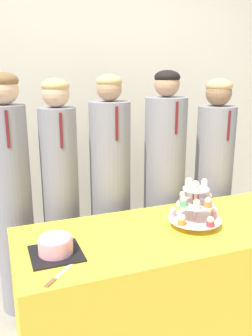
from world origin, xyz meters
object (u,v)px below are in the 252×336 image
student_0 (13,201)px  student_4 (213,182)px  cake_knife (56,278)px  student_2 (110,193)px  cupcake_stand (195,205)px  student_1 (61,199)px  student_3 (164,185)px  round_cake (56,244)px

student_0 → student_4: student_0 is taller
cake_knife → student_2: 1.05m
cupcake_stand → student_1: bearing=136.5°
cake_knife → student_3: size_ratio=0.11×
student_2 → student_1: bearing=-180.0°
cake_knife → student_2: student_2 is taller
student_0 → student_1: 0.32m
cupcake_stand → student_3: (0.12, 0.63, -0.08)m
cake_knife → cupcake_stand: 0.91m
student_0 → student_2: 0.67m
student_0 → student_2: size_ratio=1.01×
student_4 → student_1: bearing=-180.0°
student_1 → cake_knife: bearing=-102.6°
round_cake → student_2: bearing=52.5°
cupcake_stand → student_3: student_3 is taller
round_cake → student_1: student_1 is taller
cake_knife → student_0: 0.90m
cake_knife → student_1: size_ratio=0.11×
student_0 → student_3: 1.10m
student_0 → student_2: bearing=0.0°
cupcake_stand → student_3: 0.65m
cupcake_stand → student_0: (-0.98, 0.63, -0.06)m
student_1 → student_4: student_1 is taller
student_2 → student_3: (0.43, 0.00, 0.01)m
round_cake → student_0: student_0 is taller
round_cake → student_4: bearing=25.9°
student_0 → student_2: (0.67, 0.00, -0.03)m
round_cake → student_2: (0.52, 0.67, -0.02)m
student_1 → student_2: bearing=0.0°
round_cake → student_0: 0.69m
student_3 → student_2: bearing=-180.0°
cupcake_stand → student_4: size_ratio=0.20×
cake_knife → cupcake_stand: size_ratio=0.56×
cupcake_stand → student_2: (-0.31, 0.63, -0.09)m
round_cake → student_0: size_ratio=0.16×
student_0 → student_3: student_3 is taller
student_1 → student_3: size_ratio=0.97×
round_cake → student_1: 0.69m
student_0 → student_3: size_ratio=0.99×
student_0 → student_4: size_ratio=1.03×
student_3 → student_0: bearing=-180.0°
student_4 → cupcake_stand: bearing=-131.7°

